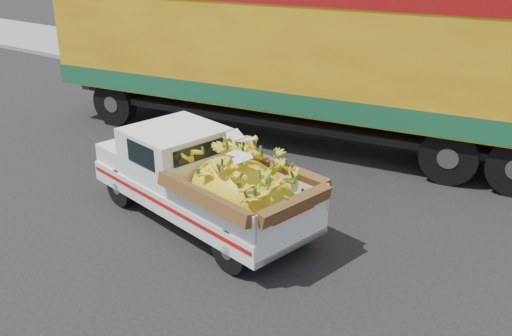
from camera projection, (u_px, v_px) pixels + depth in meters
The scene contains 5 objects.
ground at pixel (211, 234), 9.16m from camera, with size 100.00×100.00×0.00m, color black.
curb at pixel (389, 119), 14.45m from camera, with size 60.00×0.25×0.15m, color gray.
sidewalk at pixel (419, 100), 16.03m from camera, with size 60.00×4.00×0.14m, color gray.
pickup_truck at pixel (213, 183), 9.06m from camera, with size 4.40×2.30×1.47m.
semi_trailer at pixel (302, 48), 12.44m from camera, with size 12.07×4.32×3.80m.
Camera 1 is at (5.26, -6.12, 4.53)m, focal length 40.00 mm.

